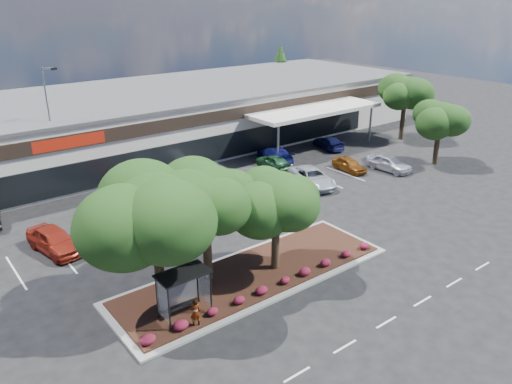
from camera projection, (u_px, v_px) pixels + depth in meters
ground at (322, 294)px, 29.01m from camera, size 160.00×160.00×0.00m
retail_store at (97, 127)px, 52.78m from camera, size 80.40×25.20×6.25m
landscape_island at (253, 275)px, 30.76m from camera, size 18.00×6.00×0.26m
lane_markings at (220, 232)px, 36.58m from camera, size 33.12×20.06×0.01m
shrub_row at (275, 284)px, 29.08m from camera, size 17.00×0.80×0.50m
bus_shelter at (182, 281)px, 26.06m from camera, size 2.75×1.55×2.59m
island_tree_west at (157, 240)px, 26.21m from camera, size 7.20×7.20×7.89m
island_tree_mid at (206, 223)px, 28.82m from camera, size 6.60×6.60×7.32m
island_tree_east at (276, 220)px, 30.14m from camera, size 5.80×5.80×6.50m
tree_east_near at (439, 133)px, 49.92m from camera, size 5.60×5.60×6.51m
tree_east_far at (404, 108)px, 58.43m from camera, size 6.40×6.40×7.62m
conifer_north_east at (280, 73)px, 78.98m from camera, size 3.96×3.96×9.00m
person_waiting at (195, 312)px, 25.60m from camera, size 0.66×0.53×1.57m
light_pole at (54, 138)px, 42.75m from camera, size 1.43×0.66×10.71m
car_1 at (54, 240)px, 33.51m from camera, size 2.94×5.29×1.70m
car_2 at (133, 224)px, 36.18m from camera, size 1.71×4.37×1.42m
car_5 at (269, 192)px, 41.60m from camera, size 4.57×6.57×1.67m
car_6 at (312, 177)px, 45.13m from camera, size 3.94×6.09×1.56m
car_7 at (349, 164)px, 48.88m from camera, size 1.95×4.04×1.33m
car_8 at (389, 163)px, 48.96m from camera, size 2.10×4.69×1.57m
car_10 at (120, 205)px, 39.07m from camera, size 3.60×5.99×1.62m
car_11 at (133, 191)px, 42.05m from camera, size 3.80×5.83×1.49m
car_12 at (156, 176)px, 45.42m from camera, size 2.00×4.62×1.55m
car_13 at (177, 181)px, 44.25m from camera, size 2.54×4.88×1.53m
car_14 at (199, 170)px, 47.17m from camera, size 2.89×5.29×1.45m
car_15 at (273, 161)px, 49.67m from camera, size 1.67×4.11×1.40m
car_16 at (275, 154)px, 51.64m from camera, size 3.41×5.78×1.57m
car_17 at (328, 143)px, 55.98m from camera, size 2.92×4.93×1.34m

